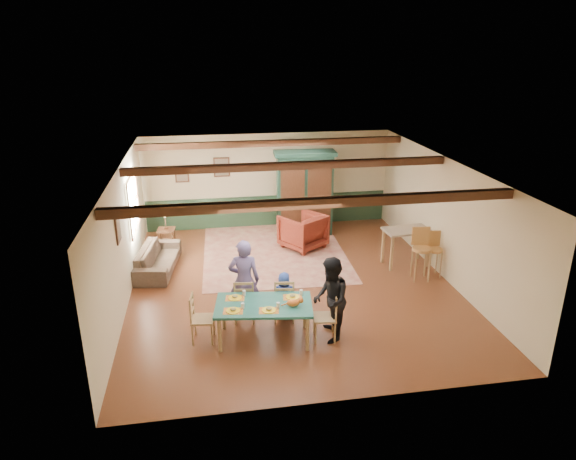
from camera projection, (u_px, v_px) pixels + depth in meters
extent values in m
plane|color=#562918|center=(292.00, 284.00, 11.44)|extent=(8.00, 8.00, 0.00)
cube|color=beige|center=(268.00, 181.00, 14.68)|extent=(7.00, 0.02, 2.70)
cube|color=beige|center=(123.00, 237.00, 10.43)|extent=(0.02, 8.00, 2.70)
cube|color=beige|center=(445.00, 219.00, 11.52)|extent=(0.02, 8.00, 2.70)
cube|color=white|center=(292.00, 166.00, 10.51)|extent=(7.00, 8.00, 0.02)
cube|color=#1C3422|center=(268.00, 211.00, 14.97)|extent=(6.95, 0.03, 0.90)
cube|color=#311A0D|center=(317.00, 203.00, 8.41)|extent=(6.95, 0.16, 0.16)
cube|color=#311A0D|center=(289.00, 166.00, 10.91)|extent=(6.95, 0.16, 0.16)
cube|color=#311A0D|center=(272.00, 143.00, 13.32)|extent=(6.95, 0.16, 0.16)
imported|color=#5E5089|center=(244.00, 280.00, 9.77)|extent=(0.65, 0.47, 1.64)
imported|color=black|center=(331.00, 300.00, 9.11)|extent=(0.69, 0.84, 1.57)
imported|color=#243E91|center=(284.00, 296.00, 9.91)|extent=(0.50, 0.37, 0.96)
cube|color=beige|center=(274.00, 252.00, 13.17)|extent=(3.70, 4.34, 0.01)
cube|color=#122E24|center=(304.00, 193.00, 14.09)|extent=(1.69, 0.75, 2.34)
imported|color=#4B130F|center=(303.00, 231.00, 13.33)|extent=(1.38, 1.38, 0.92)
imported|color=#403328|center=(158.00, 259.00, 12.07)|extent=(1.03, 2.05, 0.57)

